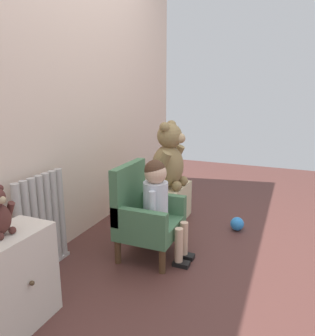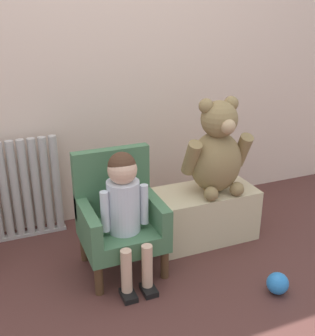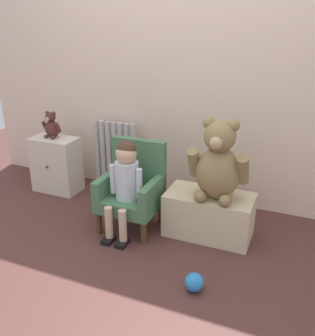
# 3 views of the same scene
# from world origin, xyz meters

# --- Properties ---
(ground_plane) EXTENTS (6.00, 6.00, 0.00)m
(ground_plane) POSITION_xyz_m (0.00, 0.00, 0.00)
(ground_plane) COLOR #4E2B27
(back_wall) EXTENTS (3.80, 0.05, 2.40)m
(back_wall) POSITION_xyz_m (0.00, 1.17, 1.20)
(back_wall) COLOR beige
(back_wall) RESTS_ON ground_plane
(radiator) EXTENTS (0.43, 0.05, 0.64)m
(radiator) POSITION_xyz_m (-0.54, 1.04, 0.32)
(radiator) COLOR #B5B0AC
(radiator) RESTS_ON ground_plane
(child_armchair) EXTENTS (0.43, 0.39, 0.65)m
(child_armchair) POSITION_xyz_m (-0.11, 0.53, 0.30)
(child_armchair) COLOR #446F4B
(child_armchair) RESTS_ON ground_plane
(child_figure) EXTENTS (0.25, 0.35, 0.70)m
(child_figure) POSITION_xyz_m (-0.11, 0.42, 0.45)
(child_figure) COLOR silver
(child_figure) RESTS_ON ground_plane
(low_bench) EXTENTS (0.62, 0.32, 0.32)m
(low_bench) POSITION_xyz_m (0.46, 0.61, 0.16)
(low_bench) COLOR beige
(low_bench) RESTS_ON ground_plane
(large_teddy_bear) EXTENTS (0.41, 0.29, 0.57)m
(large_teddy_bear) POSITION_xyz_m (0.52, 0.58, 0.57)
(large_teddy_bear) COLOR olive
(large_teddy_bear) RESTS_ON low_bench
(toy_ball) EXTENTS (0.11, 0.11, 0.11)m
(toy_ball) POSITION_xyz_m (0.56, -0.02, 0.06)
(toy_ball) COLOR #2B7DD0
(toy_ball) RESTS_ON ground_plane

